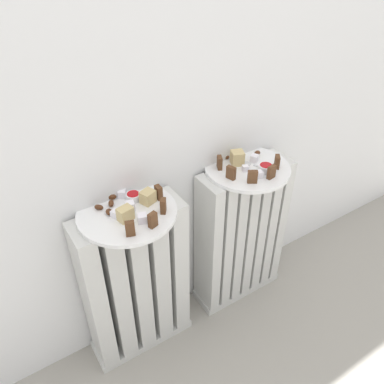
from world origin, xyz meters
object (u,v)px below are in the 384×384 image
(radiator_right, at_px, (241,236))
(fork, at_px, (257,166))
(radiator_left, at_px, (136,284))
(plate_right, at_px, (247,168))
(jam_bowl_left, at_px, (133,196))
(plate_left, at_px, (127,212))
(jam_bowl_right, at_px, (266,168))

(radiator_right, relative_size, fork, 5.90)
(radiator_left, relative_size, radiator_right, 1.00)
(plate_right, relative_size, jam_bowl_left, 6.52)
(plate_left, height_order, jam_bowl_right, jam_bowl_right)
(plate_left, bearing_deg, jam_bowl_left, 44.10)
(fork, bearing_deg, jam_bowl_left, 172.68)
(radiator_right, xyz_separation_m, plate_right, (0.00, 0.00, 0.30))
(jam_bowl_left, height_order, fork, jam_bowl_left)
(jam_bowl_left, bearing_deg, plate_left, -135.90)
(radiator_left, height_order, jam_bowl_right, jam_bowl_right)
(plate_left, bearing_deg, radiator_right, -0.00)
(radiator_right, height_order, jam_bowl_left, jam_bowl_left)
(radiator_right, bearing_deg, jam_bowl_right, -61.68)
(radiator_left, relative_size, fork, 5.90)
(plate_right, bearing_deg, plate_left, 180.00)
(radiator_right, height_order, plate_right, plate_right)
(fork, bearing_deg, radiator_right, 148.18)
(plate_left, height_order, jam_bowl_left, jam_bowl_left)
(radiator_left, height_order, radiator_right, same)
(radiator_right, bearing_deg, radiator_left, 180.00)
(radiator_left, bearing_deg, plate_left, -90.00)
(radiator_left, height_order, plate_left, plate_left)
(radiator_right, relative_size, plate_right, 2.06)
(radiator_left, bearing_deg, jam_bowl_right, -6.71)
(plate_right, relative_size, fork, 2.87)
(plate_right, height_order, jam_bowl_right, jam_bowl_right)
(radiator_right, height_order, plate_left, plate_left)
(plate_left, bearing_deg, radiator_left, 90.00)
(radiator_right, distance_m, jam_bowl_right, 0.33)
(plate_right, distance_m, jam_bowl_right, 0.07)
(jam_bowl_right, bearing_deg, jam_bowl_left, 167.77)
(plate_right, xyz_separation_m, jam_bowl_right, (0.03, -0.06, 0.02))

